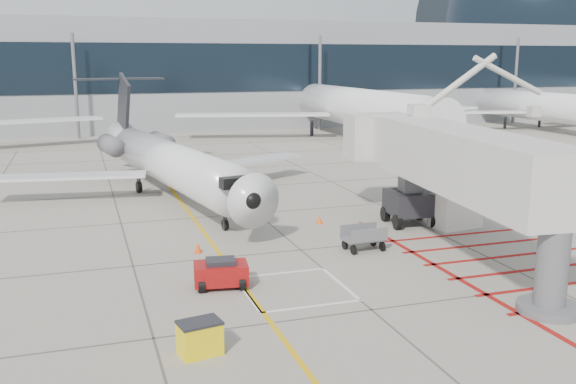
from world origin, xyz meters
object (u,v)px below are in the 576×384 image
object	(u,v)px
pushback_tug	(221,272)
jet_bridge	(466,174)
regional_jet	(181,144)
spill_bin	(200,338)

from	to	relation	value
pushback_tug	jet_bridge	bearing A→B (deg)	10.21
jet_bridge	pushback_tug	world-z (taller)	jet_bridge
jet_bridge	pushback_tug	bearing A→B (deg)	-172.16
regional_jet	spill_bin	size ratio (longest dim) A/B	23.18
jet_bridge	spill_bin	distance (m)	15.25
pushback_tug	spill_bin	size ratio (longest dim) A/B	1.68
spill_bin	pushback_tug	bearing A→B (deg)	60.74
spill_bin	jet_bridge	bearing A→B (deg)	13.81
regional_jet	pushback_tug	world-z (taller)	regional_jet
jet_bridge	spill_bin	world-z (taller)	jet_bridge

